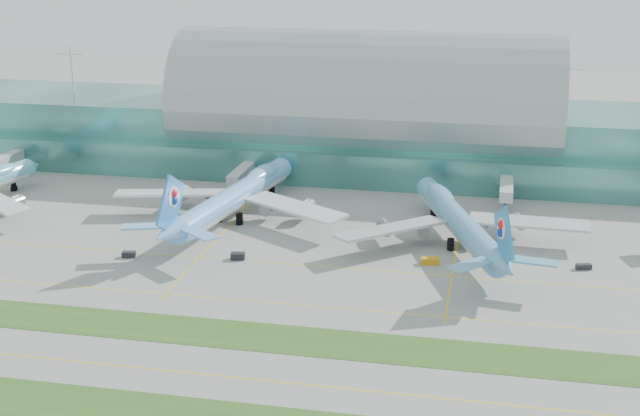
# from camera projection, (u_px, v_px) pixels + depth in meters

# --- Properties ---
(ground) EXTENTS (700.00, 700.00, 0.00)m
(ground) POSITION_uv_depth(u_px,v_px,m) (261.00, 342.00, 165.22)
(ground) COLOR gray
(ground) RESTS_ON ground
(terminal) EXTENTS (340.00, 69.10, 36.00)m
(terminal) POSITION_uv_depth(u_px,v_px,m) (367.00, 123.00, 281.15)
(terminal) COLOR #3D7A75
(terminal) RESTS_ON ground
(grass_strip_far) EXTENTS (420.00, 12.00, 0.08)m
(grass_strip_far) POSITION_uv_depth(u_px,v_px,m) (263.00, 337.00, 167.07)
(grass_strip_far) COLOR #2D591E
(grass_strip_far) RESTS_ON ground
(taxiline_b) EXTENTS (420.00, 0.35, 0.01)m
(taxiline_b) POSITION_uv_depth(u_px,v_px,m) (239.00, 378.00, 152.15)
(taxiline_b) COLOR yellow
(taxiline_b) RESTS_ON ground
(taxiline_c) EXTENTS (420.00, 0.35, 0.01)m
(taxiline_c) POSITION_uv_depth(u_px,v_px,m) (284.00, 304.00, 182.02)
(taxiline_c) COLOR yellow
(taxiline_c) RESTS_ON ground
(taxiline_d) EXTENTS (420.00, 0.35, 0.01)m
(taxiline_d) POSITION_uv_depth(u_px,v_px,m) (307.00, 265.00, 202.56)
(taxiline_d) COLOR yellow
(taxiline_d) RESTS_ON ground
(airliner_b) EXTENTS (65.37, 74.94, 20.68)m
(airliner_b) POSITION_uv_depth(u_px,v_px,m) (236.00, 195.00, 233.20)
(airliner_b) COLOR #72B2FA
(airliner_b) RESTS_ON ground
(airliner_c) EXTENTS (59.44, 69.19, 19.72)m
(airliner_c) POSITION_uv_depth(u_px,v_px,m) (458.00, 220.00, 214.51)
(airliner_c) COLOR #5B9FC8
(airliner_c) RESTS_ON ground
(gse_c) EXTENTS (3.35, 2.23, 1.31)m
(gse_c) POSITION_uv_depth(u_px,v_px,m) (129.00, 254.00, 207.34)
(gse_c) COLOR black
(gse_c) RESTS_ON ground
(gse_d) EXTENTS (3.50, 2.41, 1.56)m
(gse_d) POSITION_uv_depth(u_px,v_px,m) (238.00, 256.00, 205.96)
(gse_d) COLOR black
(gse_d) RESTS_ON ground
(gse_e) EXTENTS (4.27, 2.67, 1.51)m
(gse_e) POSITION_uv_depth(u_px,v_px,m) (430.00, 261.00, 203.12)
(gse_e) COLOR #CC880C
(gse_e) RESTS_ON ground
(gse_f) EXTENTS (3.67, 2.27, 1.21)m
(gse_f) POSITION_uv_depth(u_px,v_px,m) (584.00, 267.00, 200.05)
(gse_f) COLOR black
(gse_f) RESTS_ON ground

